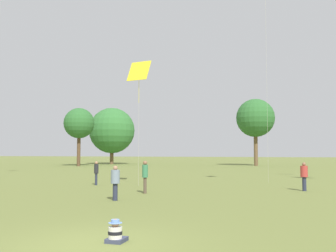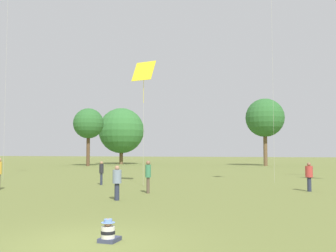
{
  "view_description": "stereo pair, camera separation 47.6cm",
  "coord_description": "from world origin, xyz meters",
  "px_view_note": "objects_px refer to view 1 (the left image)",
  "views": [
    {
      "loc": [
        4.25,
        -8.7,
        2.2
      ],
      "look_at": [
        0.14,
        6.32,
        3.21
      ],
      "focal_mm": 42.0,
      "sensor_mm": 36.0,
      "label": 1
    },
    {
      "loc": [
        4.71,
        -8.56,
        2.2
      ],
      "look_at": [
        0.14,
        6.32,
        3.21
      ],
      "focal_mm": 42.0,
      "sensor_mm": 36.0,
      "label": 2
    }
  ],
  "objects_px": {
    "person_standing_2": "(145,174)",
    "distant_tree_2": "(79,124)",
    "seated_toddler": "(116,233)",
    "person_standing_7": "(115,180)",
    "distant_tree_0": "(112,131)",
    "person_standing_4": "(96,171)",
    "kite_3": "(139,72)",
    "distant_tree_3": "(255,118)",
    "person_standing_3": "(304,174)"
  },
  "relations": [
    {
      "from": "person_standing_2",
      "to": "distant_tree_2",
      "type": "height_order",
      "value": "distant_tree_2"
    },
    {
      "from": "distant_tree_3",
      "to": "distant_tree_2",
      "type": "bearing_deg",
      "value": -162.17
    },
    {
      "from": "distant_tree_0",
      "to": "person_standing_3",
      "type": "bearing_deg",
      "value": -54.08
    },
    {
      "from": "distant_tree_0",
      "to": "distant_tree_2",
      "type": "bearing_deg",
      "value": -97.59
    },
    {
      "from": "seated_toddler",
      "to": "person_standing_3",
      "type": "distance_m",
      "value": 15.22
    },
    {
      "from": "seated_toddler",
      "to": "person_standing_4",
      "type": "distance_m",
      "value": 16.5
    },
    {
      "from": "kite_3",
      "to": "seated_toddler",
      "type": "bearing_deg",
      "value": -15.67
    },
    {
      "from": "kite_3",
      "to": "distant_tree_0",
      "type": "relative_size",
      "value": 0.84
    },
    {
      "from": "distant_tree_2",
      "to": "distant_tree_0",
      "type": "bearing_deg",
      "value": 82.41
    },
    {
      "from": "person_standing_4",
      "to": "seated_toddler",
      "type": "bearing_deg",
      "value": -107.96
    },
    {
      "from": "seated_toddler",
      "to": "person_standing_2",
      "type": "xyz_separation_m",
      "value": [
        -2.86,
        10.71,
        0.81
      ]
    },
    {
      "from": "seated_toddler",
      "to": "distant_tree_0",
      "type": "bearing_deg",
      "value": 114.85
    },
    {
      "from": "seated_toddler",
      "to": "distant_tree_0",
      "type": "distance_m",
      "value": 59.25
    },
    {
      "from": "person_standing_4",
      "to": "kite_3",
      "type": "relative_size",
      "value": 0.19
    },
    {
      "from": "person_standing_4",
      "to": "person_standing_2",
      "type": "bearing_deg",
      "value": -85.28
    },
    {
      "from": "person_standing_2",
      "to": "person_standing_3",
      "type": "bearing_deg",
      "value": -121.89
    },
    {
      "from": "person_standing_2",
      "to": "distant_tree_0",
      "type": "distance_m",
      "value": 48.28
    },
    {
      "from": "seated_toddler",
      "to": "distant_tree_0",
      "type": "xyz_separation_m",
      "value": [
        -23.56,
        54.07,
        5.58
      ]
    },
    {
      "from": "distant_tree_2",
      "to": "person_standing_4",
      "type": "bearing_deg",
      "value": -60.01
    },
    {
      "from": "person_standing_4",
      "to": "distant_tree_2",
      "type": "bearing_deg",
      "value": 74.76
    },
    {
      "from": "seated_toddler",
      "to": "person_standing_4",
      "type": "height_order",
      "value": "person_standing_4"
    },
    {
      "from": "person_standing_7",
      "to": "distant_tree_0",
      "type": "bearing_deg",
      "value": -57.81
    },
    {
      "from": "person_standing_4",
      "to": "distant_tree_0",
      "type": "xyz_separation_m",
      "value": [
        -16.01,
        39.42,
        4.86
      ]
    },
    {
      "from": "person_standing_2",
      "to": "distant_tree_0",
      "type": "relative_size",
      "value": 0.18
    },
    {
      "from": "kite_3",
      "to": "distant_tree_3",
      "type": "distance_m",
      "value": 38.16
    },
    {
      "from": "person_standing_4",
      "to": "distant_tree_2",
      "type": "height_order",
      "value": "distant_tree_2"
    },
    {
      "from": "seated_toddler",
      "to": "distant_tree_3",
      "type": "distance_m",
      "value": 53.33
    },
    {
      "from": "seated_toddler",
      "to": "person_standing_7",
      "type": "xyz_separation_m",
      "value": [
        -3.2,
        7.54,
        0.68
      ]
    },
    {
      "from": "seated_toddler",
      "to": "distant_tree_2",
      "type": "height_order",
      "value": "distant_tree_2"
    },
    {
      "from": "distant_tree_0",
      "to": "distant_tree_3",
      "type": "height_order",
      "value": "distant_tree_3"
    },
    {
      "from": "distant_tree_3",
      "to": "person_standing_7",
      "type": "bearing_deg",
      "value": -95.14
    },
    {
      "from": "seated_toddler",
      "to": "distant_tree_0",
      "type": "height_order",
      "value": "distant_tree_0"
    },
    {
      "from": "person_standing_7",
      "to": "kite_3",
      "type": "bearing_deg",
      "value": -69.61
    },
    {
      "from": "person_standing_4",
      "to": "person_standing_7",
      "type": "distance_m",
      "value": 8.34
    },
    {
      "from": "distant_tree_0",
      "to": "person_standing_4",
      "type": "bearing_deg",
      "value": -67.9
    },
    {
      "from": "distant_tree_0",
      "to": "distant_tree_3",
      "type": "bearing_deg",
      "value": -2.87
    },
    {
      "from": "person_standing_2",
      "to": "person_standing_7",
      "type": "height_order",
      "value": "person_standing_2"
    },
    {
      "from": "seated_toddler",
      "to": "person_standing_3",
      "type": "xyz_separation_m",
      "value": [
        5.29,
        14.25,
        0.71
      ]
    },
    {
      "from": "distant_tree_3",
      "to": "kite_3",
      "type": "bearing_deg",
      "value": -98.53
    },
    {
      "from": "person_standing_7",
      "to": "distant_tree_0",
      "type": "distance_m",
      "value": 51.03
    },
    {
      "from": "seated_toddler",
      "to": "kite_3",
      "type": "xyz_separation_m",
      "value": [
        -4.79,
        15.1,
        7.16
      ]
    },
    {
      "from": "person_standing_7",
      "to": "distant_tree_2",
      "type": "distance_m",
      "value": 43.25
    },
    {
      "from": "person_standing_3",
      "to": "person_standing_4",
      "type": "height_order",
      "value": "person_standing_3"
    },
    {
      "from": "person_standing_7",
      "to": "distant_tree_2",
      "type": "relative_size",
      "value": 0.18
    },
    {
      "from": "person_standing_2",
      "to": "kite_3",
      "type": "xyz_separation_m",
      "value": [
        -1.92,
        4.39,
        6.35
      ]
    },
    {
      "from": "distant_tree_2",
      "to": "person_standing_2",
      "type": "bearing_deg",
      "value": -57.04
    },
    {
      "from": "person_standing_4",
      "to": "distant_tree_2",
      "type": "distance_m",
      "value": 34.99
    },
    {
      "from": "person_standing_2",
      "to": "kite_3",
      "type": "distance_m",
      "value": 7.96
    },
    {
      "from": "person_standing_3",
      "to": "distant_tree_0",
      "type": "height_order",
      "value": "distant_tree_0"
    },
    {
      "from": "seated_toddler",
      "to": "person_standing_2",
      "type": "distance_m",
      "value": 11.12
    }
  ]
}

